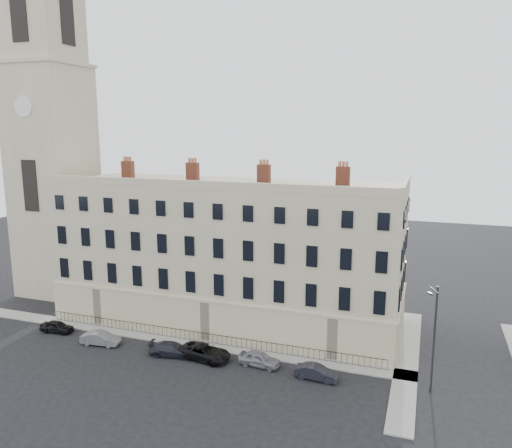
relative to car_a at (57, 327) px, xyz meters
The scene contains 13 objects.
ground 21.49m from the car_a, ahead, with size 160.00×160.00×0.00m, color black.
terrace 19.14m from the car_a, 30.82° to the left, with size 36.22×12.22×17.00m.
church_tower 22.96m from the car_a, 127.93° to the left, with size 8.00×8.13×44.00m.
pavement_terrace 11.51m from the car_a, 10.92° to the left, with size 48.00×2.00×0.12m, color gray.
pavement_east_return 34.69m from the car_a, ahead, with size 2.00×24.00×0.12m, color gray.
railings 15.51m from the car_a, ahead, with size 35.00×0.04×0.96m.
car_a is the anchor object (origin of this frame).
car_b 6.19m from the car_a, ahead, with size 1.34×3.84×1.27m, color slate.
car_c 13.78m from the car_a, ahead, with size 1.74×4.29×1.25m, color #23252E.
car_d 16.93m from the car_a, ahead, with size 2.25×4.88×1.36m, color black.
car_e 22.02m from the car_a, ahead, with size 1.53×3.80×1.29m, color gray.
car_f 27.28m from the car_a, ahead, with size 1.28×3.68×1.21m, color black.
streetlamp 36.50m from the car_a, ahead, with size 0.83×1.81×8.77m.
Camera 1 is at (13.89, -35.92, 20.70)m, focal length 35.00 mm.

